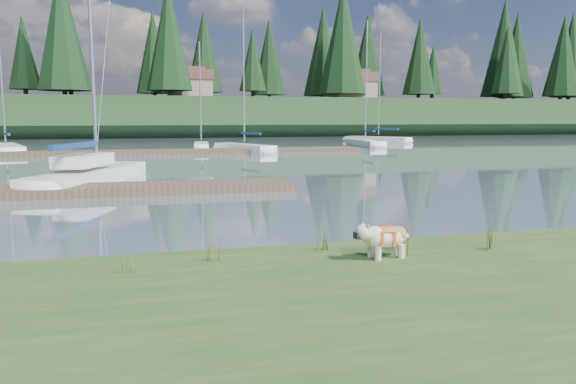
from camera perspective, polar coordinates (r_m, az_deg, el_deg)
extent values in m
plane|color=slate|center=(41.06, -13.01, 3.78)|extent=(200.00, 200.00, 0.00)
cube|color=#345020|center=(5.70, 0.91, -17.66)|extent=(60.00, 9.00, 0.35)
cube|color=#1B3118|center=(83.97, -14.14, 7.32)|extent=(200.00, 20.00, 5.00)
cylinder|color=silver|center=(9.05, 9.13, -6.21)|extent=(0.11, 0.11, 0.22)
cylinder|color=silver|center=(9.24, 8.41, -5.92)|extent=(0.11, 0.11, 0.22)
cylinder|color=silver|center=(9.29, 11.46, -5.91)|extent=(0.11, 0.11, 0.22)
cylinder|color=silver|center=(9.47, 10.72, -5.64)|extent=(0.11, 0.11, 0.22)
ellipsoid|color=silver|center=(9.21, 10.03, -4.51)|extent=(0.77, 0.46, 0.34)
ellipsoid|color=#A56B3D|center=(9.19, 10.05, -3.84)|extent=(0.55, 0.40, 0.12)
ellipsoid|color=silver|center=(8.97, 7.66, -4.08)|extent=(0.29, 0.30, 0.25)
cube|color=black|center=(8.92, 7.04, -4.42)|extent=(0.09, 0.14, 0.10)
cube|color=white|center=(23.56, -19.50, 1.36)|extent=(4.39, 8.19, 0.70)
ellipsoid|color=white|center=(27.27, -16.10, 2.29)|extent=(2.38, 2.65, 0.70)
cylinder|color=silver|center=(24.49, -19.50, 17.26)|extent=(0.14, 0.14, 12.18)
cube|color=navy|center=(22.39, -20.87, 4.41)|extent=(1.40, 3.51, 0.20)
cube|color=white|center=(23.08, -20.03, 3.04)|extent=(2.18, 3.18, 0.45)
cube|color=#4C3D2C|center=(20.27, -22.19, 0.09)|extent=(16.00, 2.00, 0.30)
cube|color=#4C3D2C|center=(41.17, -10.23, 4.07)|extent=(26.00, 2.20, 0.30)
cube|color=white|center=(46.80, -26.72, 3.88)|extent=(4.06, 8.11, 0.70)
ellipsoid|color=white|center=(50.74, -27.16, 4.08)|extent=(2.29, 2.58, 0.70)
cylinder|color=silver|center=(46.94, -27.23, 12.15)|extent=(0.12, 0.12, 12.39)
cube|color=navy|center=(45.68, -26.68, 5.30)|extent=(1.12, 3.07, 0.20)
cube|color=white|center=(45.55, -8.79, 4.52)|extent=(1.62, 4.96, 0.70)
ellipsoid|color=white|center=(47.98, -8.80, 4.68)|extent=(1.20, 1.43, 0.70)
cylinder|color=silver|center=(45.53, -8.91, 10.08)|extent=(0.12, 0.12, 7.66)
cube|color=navy|center=(44.84, -8.82, 5.98)|extent=(0.41, 1.95, 0.20)
cube|color=white|center=(42.82, -4.45, 4.40)|extent=(3.79, 6.58, 0.70)
ellipsoid|color=white|center=(45.59, -6.64, 4.56)|extent=(1.98, 2.17, 0.70)
cylinder|color=silver|center=(42.87, -4.52, 11.86)|extent=(0.12, 0.12, 9.99)
cube|color=navy|center=(42.02, -3.81, 5.95)|extent=(1.15, 2.47, 0.20)
cube|color=white|center=(51.18, 7.84, 4.87)|extent=(1.80, 6.69, 0.70)
ellipsoid|color=white|center=(54.30, 6.64, 5.05)|extent=(1.53, 1.87, 0.70)
cylinder|color=silver|center=(51.23, 7.96, 11.24)|extent=(0.12, 0.12, 10.22)
cube|color=navy|center=(50.30, 8.23, 6.16)|extent=(0.32, 2.64, 0.20)
cube|color=white|center=(59.84, 9.16, 5.23)|extent=(5.34, 6.71, 0.70)
ellipsoid|color=white|center=(61.74, 6.34, 5.36)|extent=(2.36, 2.46, 0.70)
cylinder|color=silver|center=(59.90, 9.28, 10.83)|extent=(0.12, 0.12, 10.52)
cube|color=navy|center=(59.32, 9.98, 6.34)|extent=(1.77, 2.42, 0.20)
cone|color=#475B23|center=(9.01, -7.82, -5.38)|extent=(0.03, 0.03, 0.49)
cone|color=brown|center=(8.97, -7.06, -5.75)|extent=(0.03, 0.03, 0.39)
cone|color=#475B23|center=(9.04, -7.47, -5.17)|extent=(0.03, 0.03, 0.53)
cone|color=brown|center=(9.01, -6.90, -5.84)|extent=(0.03, 0.03, 0.34)
cone|color=#475B23|center=(8.94, -7.62, -5.64)|extent=(0.03, 0.03, 0.44)
cone|color=#475B23|center=(9.60, 2.99, -4.56)|extent=(0.03, 0.03, 0.47)
cone|color=brown|center=(9.58, 3.75, -4.88)|extent=(0.03, 0.03, 0.38)
cone|color=#475B23|center=(9.64, 3.28, -4.36)|extent=(0.03, 0.03, 0.52)
cone|color=brown|center=(9.63, 3.84, -4.96)|extent=(0.03, 0.03, 0.33)
cone|color=#475B23|center=(9.54, 3.25, -4.79)|extent=(0.03, 0.03, 0.43)
cone|color=#475B23|center=(9.78, 11.35, -3.87)|extent=(0.03, 0.03, 0.67)
cone|color=brown|center=(9.78, 12.10, -4.29)|extent=(0.03, 0.03, 0.54)
cone|color=#475B23|center=(9.83, 11.59, -3.62)|extent=(0.03, 0.03, 0.74)
cone|color=brown|center=(9.84, 12.14, -4.42)|extent=(0.03, 0.03, 0.47)
cone|color=#475B23|center=(9.73, 11.66, -4.14)|extent=(0.03, 0.03, 0.60)
cone|color=#475B23|center=(8.63, -16.21, -6.30)|extent=(0.03, 0.03, 0.46)
cone|color=brown|center=(8.57, -15.47, -6.68)|extent=(0.03, 0.03, 0.36)
cone|color=#475B23|center=(8.66, -15.81, -6.09)|extent=(0.03, 0.03, 0.50)
cone|color=brown|center=(8.62, -15.26, -6.76)|extent=(0.03, 0.03, 0.32)
cone|color=#475B23|center=(8.56, -16.08, -6.57)|extent=(0.03, 0.03, 0.41)
cone|color=#475B23|center=(9.44, 11.53, -5.12)|extent=(0.03, 0.03, 0.41)
cone|color=brown|center=(9.44, 12.32, -5.40)|extent=(0.03, 0.03, 0.33)
cone|color=#475B23|center=(9.49, 11.78, -4.93)|extent=(0.03, 0.03, 0.45)
cone|color=brown|center=(9.49, 12.37, -5.45)|extent=(0.03, 0.03, 0.28)
cone|color=#475B23|center=(9.38, 11.86, -5.33)|extent=(0.03, 0.03, 0.37)
cone|color=#475B23|center=(10.22, 19.22, -4.19)|extent=(0.03, 0.03, 0.49)
cone|color=brown|center=(10.23, 19.94, -4.48)|extent=(0.03, 0.03, 0.39)
cone|color=#475B23|center=(10.27, 19.41, -4.00)|extent=(0.03, 0.03, 0.54)
cone|color=brown|center=(10.29, 19.95, -4.56)|extent=(0.03, 0.03, 0.34)
cone|color=#475B23|center=(10.17, 19.56, -4.40)|extent=(0.03, 0.03, 0.44)
cube|color=#33281C|center=(9.80, -6.21, -7.45)|extent=(60.00, 0.50, 0.14)
cylinder|color=#382619|center=(83.46, -21.18, 9.37)|extent=(0.60, 0.60, 1.80)
cone|color=black|center=(83.90, -21.37, 13.36)|extent=(4.84, 4.84, 11.00)
cylinder|color=#382619|center=(77.15, -11.87, 9.90)|extent=(0.60, 0.60, 1.80)
cone|color=black|center=(77.79, -12.02, 15.21)|extent=(6.16, 6.16, 14.00)
cylinder|color=#382619|center=(82.67, -3.58, 9.89)|extent=(0.60, 0.60, 1.80)
cone|color=black|center=(83.01, -3.61, 13.30)|extent=(3.96, 3.96, 9.00)
cylinder|color=#382619|center=(84.32, 5.52, 9.82)|extent=(0.60, 0.60, 1.80)
cone|color=black|center=(85.02, 5.59, 15.28)|extent=(7.04, 7.04, 16.00)
cylinder|color=#382619|center=(92.80, 13.10, 9.46)|extent=(0.60, 0.60, 1.80)
cone|color=black|center=(93.24, 13.22, 13.33)|extent=(5.28, 5.28, 12.00)
cylinder|color=#382619|center=(96.29, 21.17, 9.07)|extent=(0.60, 0.60, 1.80)
cone|color=black|center=(96.64, 21.33, 12.40)|extent=(4.62, 4.62, 10.50)
cylinder|color=#382619|center=(106.69, 25.92, 8.63)|extent=(0.60, 0.60, 1.80)
cone|color=black|center=(107.14, 26.15, 12.36)|extent=(5.94, 5.94, 13.50)
cube|color=gray|center=(82.38, -9.96, 10.14)|extent=(6.00, 5.00, 2.80)
cube|color=brown|center=(82.50, -10.00, 11.60)|extent=(6.30, 5.30, 1.40)
cube|color=brown|center=(82.56, -10.01, 12.15)|extent=(4.20, 3.60, 0.70)
cube|color=gray|center=(85.99, 6.56, 10.10)|extent=(6.00, 5.00, 2.80)
cube|color=brown|center=(86.11, 6.58, 11.49)|extent=(6.30, 5.30, 1.40)
cube|color=brown|center=(86.17, 6.59, 12.02)|extent=(4.20, 3.60, 0.70)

